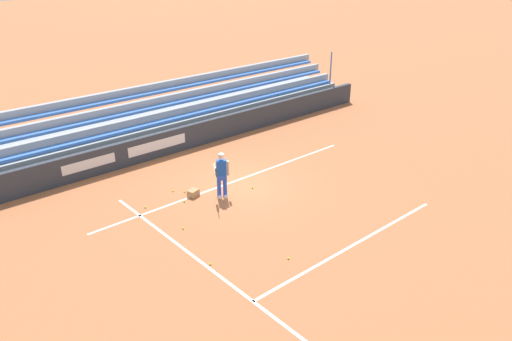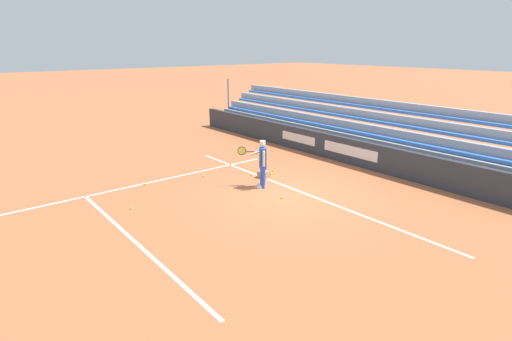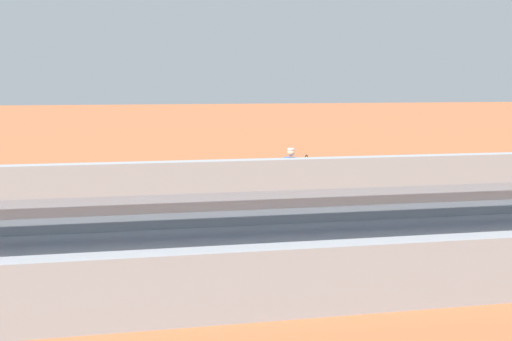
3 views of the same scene
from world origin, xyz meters
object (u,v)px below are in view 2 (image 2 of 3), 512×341
at_px(tennis_player, 262,163).
at_px(ball_box_cardboard, 263,174).
at_px(tennis_ball_midcourt, 243,165).
at_px(tennis_ball_far_right, 282,198).
at_px(tennis_ball_near_player, 144,184).
at_px(tennis_ball_on_baseline, 271,174).
at_px(tennis_ball_stray_back, 131,208).
at_px(tennis_ball_far_left, 273,171).
at_px(tennis_ball_toward_net, 251,174).
at_px(tennis_ball_by_box, 203,176).

xyz_separation_m(tennis_player, ball_box_cardboard, (0.78, -0.73, -0.76)).
relative_size(tennis_ball_midcourt, tennis_ball_far_right, 1.00).
bearing_deg(tennis_player, tennis_ball_near_player, 48.01).
height_order(tennis_ball_far_right, tennis_ball_on_baseline, same).
xyz_separation_m(tennis_player, tennis_ball_near_player, (2.89, 3.21, -0.86)).
bearing_deg(tennis_ball_near_player, tennis_ball_stray_back, 146.18).
height_order(tennis_ball_midcourt, tennis_ball_far_left, same).
height_order(tennis_player, ball_box_cardboard, tennis_player).
bearing_deg(tennis_ball_far_left, tennis_ball_stray_back, 91.72).
bearing_deg(tennis_ball_stray_back, tennis_ball_midcourt, -73.79).
height_order(tennis_ball_near_player, tennis_ball_toward_net, same).
distance_m(tennis_ball_by_box, tennis_ball_on_baseline, 2.66).
height_order(tennis_ball_far_right, tennis_ball_stray_back, same).
bearing_deg(tennis_ball_by_box, tennis_ball_far_right, -167.75).
bearing_deg(tennis_ball_midcourt, tennis_ball_far_right, 161.54).
height_order(ball_box_cardboard, tennis_ball_near_player, ball_box_cardboard).
bearing_deg(tennis_ball_far_right, ball_box_cardboard, -24.19).
bearing_deg(tennis_ball_far_left, tennis_player, 126.53).
height_order(tennis_player, tennis_ball_by_box, tennis_player).
bearing_deg(ball_box_cardboard, tennis_ball_stray_back, 88.02).
height_order(tennis_ball_by_box, tennis_ball_far_right, same).
bearing_deg(tennis_ball_far_left, ball_box_cardboard, 113.95).
relative_size(tennis_player, tennis_ball_toward_net, 25.98).
bearing_deg(tennis_ball_toward_net, tennis_ball_far_right, 163.93).
xyz_separation_m(tennis_ball_midcourt, tennis_ball_near_player, (0.30, 4.30, 0.00)).
xyz_separation_m(tennis_ball_by_box, tennis_ball_far_left, (-1.23, -2.55, 0.00)).
bearing_deg(tennis_ball_near_player, tennis_ball_toward_net, -112.77).
height_order(tennis_ball_by_box, tennis_ball_stray_back, same).
bearing_deg(tennis_ball_toward_net, tennis_ball_on_baseline, -124.05).
bearing_deg(tennis_ball_stray_back, tennis_player, -102.10).
bearing_deg(tennis_ball_toward_net, tennis_player, 157.36).
bearing_deg(ball_box_cardboard, tennis_ball_far_left, -66.05).
distance_m(tennis_ball_far_left, tennis_ball_toward_net, 1.01).
bearing_deg(tennis_ball_near_player, tennis_ball_on_baseline, -114.58).
height_order(tennis_player, tennis_ball_far_left, tennis_player).
relative_size(ball_box_cardboard, tennis_ball_midcourt, 6.06).
xyz_separation_m(ball_box_cardboard, tennis_ball_toward_net, (0.53, 0.18, -0.10)).
bearing_deg(tennis_ball_far_left, tennis_ball_on_baseline, 128.03).
distance_m(tennis_player, tennis_ball_far_right, 1.57).
xyz_separation_m(tennis_ball_far_left, tennis_ball_toward_net, (0.17, 1.00, 0.00)).
bearing_deg(tennis_ball_midcourt, tennis_ball_far_left, -162.51).
distance_m(ball_box_cardboard, tennis_ball_by_box, 2.35).
xyz_separation_m(tennis_ball_by_box, tennis_ball_stray_back, (-1.41, 3.49, 0.00)).
relative_size(tennis_ball_midcourt, tennis_ball_near_player, 1.00).
bearing_deg(tennis_ball_on_baseline, tennis_player, 126.07).
distance_m(tennis_ball_stray_back, tennis_ball_toward_net, 5.05).
distance_m(ball_box_cardboard, tennis_ball_far_right, 2.29).
distance_m(tennis_ball_midcourt, tennis_ball_near_player, 4.31).
bearing_deg(tennis_ball_toward_net, tennis_ball_by_box, 55.58).
relative_size(ball_box_cardboard, tennis_ball_on_baseline, 6.06).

